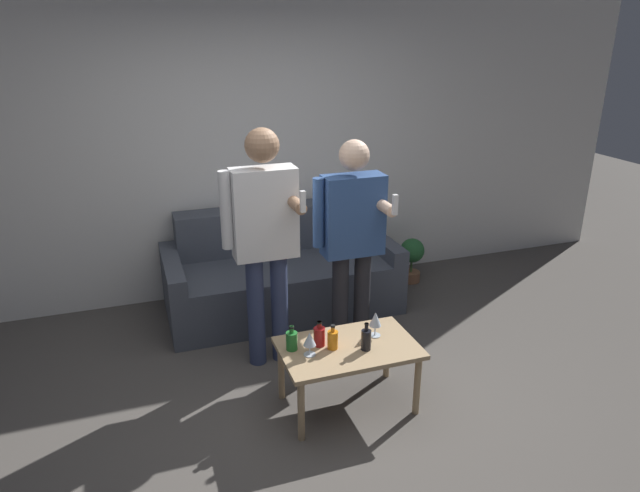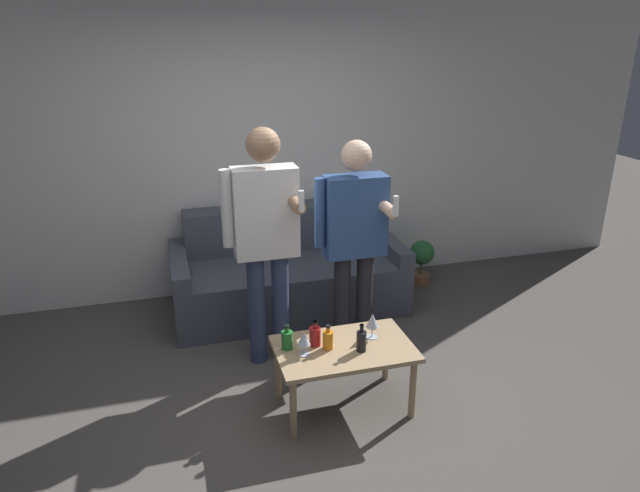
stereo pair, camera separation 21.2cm
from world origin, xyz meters
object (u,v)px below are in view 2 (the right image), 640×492
Objects in this scene: bottle_orange at (287,339)px; person_standing_right at (354,234)px; couch at (287,273)px; coffee_table at (344,354)px; person_standing_left at (265,231)px.

person_standing_right is at bearing 43.16° from bottle_orange.
person_standing_right reaches higher than couch.
couch is at bearing 109.83° from person_standing_right.
coffee_table is at bearing -89.03° from couch.
bottle_orange is 0.09× the size of person_standing_left.
person_standing_left is at bearing -111.02° from couch.
person_standing_left reaches higher than coffee_table.
coffee_table is 5.32× the size of bottle_orange.
bottle_orange is at bearing 167.17° from coffee_table.
coffee_table is (0.03, -1.57, 0.09)m from couch.
coffee_table is at bearing -63.39° from person_standing_left.
couch is at bearing 90.97° from coffee_table.
person_standing_left is (-0.00, 0.63, 0.51)m from bottle_orange.
bottle_orange is 0.81m from person_standing_left.
person_standing_right is (0.64, 0.60, 0.44)m from bottle_orange.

